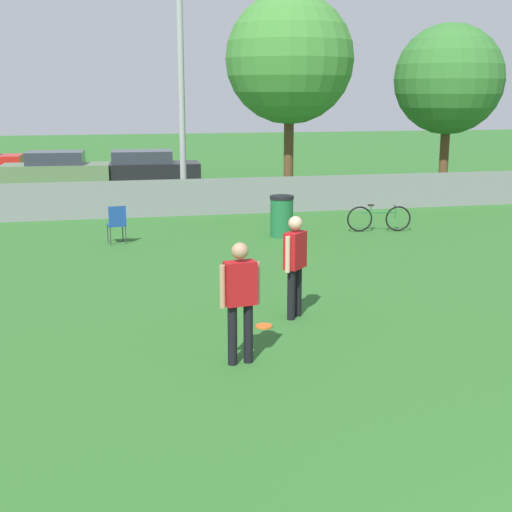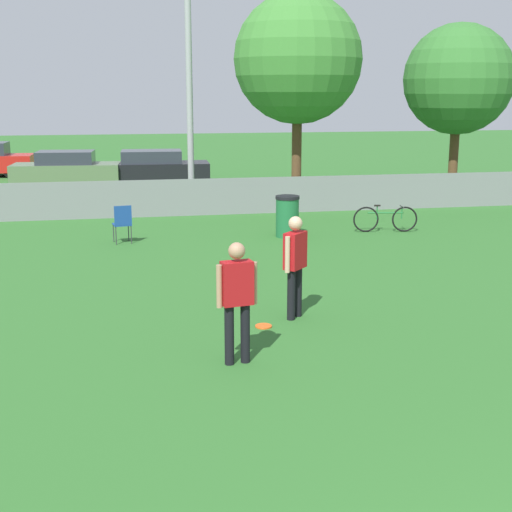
% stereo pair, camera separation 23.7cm
% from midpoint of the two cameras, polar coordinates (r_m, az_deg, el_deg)
% --- Properties ---
extents(fence_backline, '(27.61, 0.07, 1.21)m').
position_cam_midpoint_polar(fence_backline, '(21.61, -0.23, 4.84)').
color(fence_backline, gray).
rests_on(fence_backline, ground_plane).
extents(light_pole, '(0.90, 0.36, 9.98)m').
position_cam_midpoint_polar(light_pole, '(22.95, -5.16, 18.35)').
color(light_pole, '#9E9EA3').
rests_on(light_pole, ground_plane).
extents(tree_near_pole, '(4.11, 4.11, 6.70)m').
position_cam_midpoint_polar(tree_near_pole, '(23.55, 3.66, 15.44)').
color(tree_near_pole, brown).
rests_on(tree_near_pole, ground_plane).
extents(tree_far_right, '(3.73, 3.73, 5.90)m').
position_cam_midpoint_polar(tree_far_right, '(25.89, 16.14, 13.41)').
color(tree_far_right, brown).
rests_on(tree_far_right, ground_plane).
extents(player_thrower_red, '(0.45, 0.45, 1.70)m').
position_cam_midpoint_polar(player_thrower_red, '(11.54, 3.73, -0.27)').
color(player_thrower_red, black).
rests_on(player_thrower_red, ground_plane).
extents(player_defender_red, '(0.57, 0.28, 1.70)m').
position_cam_midpoint_polar(player_defender_red, '(9.57, -0.82, -3.05)').
color(player_defender_red, black).
rests_on(player_defender_red, ground_plane).
extents(frisbee_disc, '(0.27, 0.27, 0.03)m').
position_cam_midpoint_polar(frisbee_disc, '(11.33, 1.21, -5.63)').
color(frisbee_disc, '#E5591E').
rests_on(frisbee_disc, ground_plane).
extents(folding_chair_sideline, '(0.48, 0.48, 0.95)m').
position_cam_midpoint_polar(folding_chair_sideline, '(17.63, -10.26, 2.73)').
color(folding_chair_sideline, '#333338').
rests_on(folding_chair_sideline, ground_plane).
extents(bicycle_sideline, '(1.69, 0.44, 0.73)m').
position_cam_midpoint_polar(bicycle_sideline, '(19.15, 10.66, 2.94)').
color(bicycle_sideline, black).
rests_on(bicycle_sideline, ground_plane).
extents(trash_bin, '(0.61, 0.61, 1.05)m').
position_cam_midpoint_polar(trash_bin, '(18.19, 2.89, 3.20)').
color(trash_bin, '#1E6638').
rests_on(trash_bin, ground_plane).
extents(parked_car_olive, '(4.23, 1.98, 1.35)m').
position_cam_midpoint_polar(parked_car_olive, '(29.06, -14.71, 6.77)').
color(parked_car_olive, black).
rests_on(parked_car_olive, ground_plane).
extents(parked_car_dark, '(4.61, 1.91, 1.33)m').
position_cam_midpoint_polar(parked_car_dark, '(29.01, -8.10, 7.03)').
color(parked_car_dark, black).
rests_on(parked_car_dark, ground_plane).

